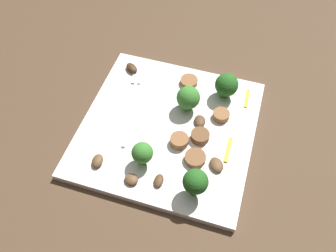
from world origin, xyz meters
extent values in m
plane|color=#4C3826|center=(0.00, 0.00, 0.00)|extent=(1.40, 1.40, 0.00)
cube|color=white|center=(0.00, 0.00, 0.01)|extent=(0.30, 0.30, 0.01)
cube|color=silver|center=(0.01, 0.07, 0.02)|extent=(0.14, 0.04, 0.00)
cube|color=silver|center=(0.09, 0.09, 0.02)|extent=(0.04, 0.02, 0.00)
cylinder|color=#408630|center=(-0.08, 0.02, 0.02)|extent=(0.01, 0.01, 0.02)
sphere|color=#387A2D|center=(-0.08, 0.02, 0.04)|extent=(0.03, 0.03, 0.03)
cylinder|color=#296420|center=(-0.11, -0.08, 0.03)|extent=(0.01, 0.01, 0.03)
sphere|color=#235B1E|center=(-0.11, -0.08, 0.05)|extent=(0.04, 0.04, 0.04)
cylinder|color=#408630|center=(0.05, -0.02, 0.02)|extent=(0.01, 0.01, 0.02)
sphere|color=#387A2D|center=(0.05, -0.02, 0.04)|extent=(0.04, 0.04, 0.04)
cylinder|color=#296420|center=(0.10, -0.08, 0.02)|extent=(0.01, 0.01, 0.02)
sphere|color=#235B1E|center=(0.10, -0.08, 0.04)|extent=(0.04, 0.04, 0.04)
cylinder|color=brown|center=(-0.01, -0.06, 0.02)|extent=(0.04, 0.04, 0.01)
cylinder|color=brown|center=(-0.03, -0.03, 0.02)|extent=(0.04, 0.04, 0.01)
cylinder|color=brown|center=(0.11, -0.01, 0.02)|extent=(0.03, 0.03, 0.01)
cylinder|color=brown|center=(-0.05, -0.06, 0.02)|extent=(0.04, 0.04, 0.01)
cylinder|color=brown|center=(0.05, -0.08, 0.02)|extent=(0.04, 0.04, 0.01)
ellipsoid|color=brown|center=(-0.05, -0.10, 0.02)|extent=(0.04, 0.03, 0.01)
ellipsoid|color=#4C331E|center=(-0.11, -0.02, 0.02)|extent=(0.02, 0.02, 0.01)
ellipsoid|color=brown|center=(-0.10, 0.09, 0.02)|extent=(0.03, 0.02, 0.01)
ellipsoid|color=#422B19|center=(0.11, 0.11, 0.02)|extent=(0.03, 0.03, 0.01)
ellipsoid|color=brown|center=(-0.12, 0.02, 0.02)|extent=(0.02, 0.03, 0.01)
ellipsoid|color=#4C331E|center=(0.02, -0.05, 0.02)|extent=(0.03, 0.03, 0.01)
cube|color=yellow|center=(-0.02, -0.11, 0.02)|extent=(0.05, 0.01, 0.00)
cube|color=yellow|center=(0.10, -0.12, 0.02)|extent=(0.05, 0.01, 0.00)
camera|label=1|loc=(-0.35, -0.11, 0.52)|focal=37.87mm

